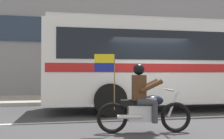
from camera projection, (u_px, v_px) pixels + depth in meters
The scene contains 7 objects.
ground_plane at pixel (152, 115), 7.94m from camera, with size 60.00×60.00×0.00m, color #3D3D3F.
sidewalk_curb at pixel (117, 98), 12.94m from camera, with size 28.00×3.80×0.15m, color #A39E93.
lane_center_stripe at pixel (159, 119), 7.35m from camera, with size 26.60×0.14×0.01m, color silver.
office_building_facade at pixel (109, 6), 15.29m from camera, with size 28.00×0.89×11.13m.
transit_bus at pixel (190, 60), 9.54m from camera, with size 10.90×2.85×3.22m.
motorcycle_with_rider at pixel (143, 103), 5.56m from camera, with size 2.18×0.68×1.78m.
fire_hydrant at pixel (103, 91), 11.78m from camera, with size 0.22×0.30×0.75m.
Camera 1 is at (-2.84, -7.56, 1.31)m, focal length 39.59 mm.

